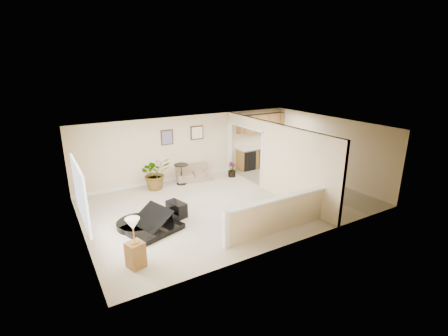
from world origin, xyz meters
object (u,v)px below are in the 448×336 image
piano (149,211)px  accent_table (181,171)px  palm_plant (156,173)px  piano_bench (177,209)px  loveseat (193,172)px  small_plant (232,171)px  lamp_stand (135,247)px

piano → accent_table: (2.18, 2.83, -0.04)m
accent_table → palm_plant: 1.00m
piano_bench → palm_plant: (0.22, 2.49, 0.37)m
accent_table → piano_bench: bearing=-116.3°
loveseat → accent_table: bearing=-145.8°
piano → loveseat: size_ratio=1.30×
loveseat → palm_plant: bearing=-160.6°
accent_table → small_plant: accent_table is taller
loveseat → accent_table: accent_table is taller
palm_plant → piano_bench: bearing=-95.1°
loveseat → palm_plant: size_ratio=1.21×
piano → lamp_stand: piano is taller
loveseat → piano_bench: bearing=-112.5°
piano_bench → accent_table: size_ratio=0.85×
piano → palm_plant: bearing=49.9°
piano_bench → palm_plant: size_ratio=0.56×
accent_table → piano: bearing=-127.5°
lamp_stand → accent_table: bearing=55.7°
small_plant → piano_bench: bearing=-146.3°
piano_bench → accent_table: (1.22, 2.47, 0.28)m
piano → loveseat: 4.15m
palm_plant → lamp_stand: lamp_stand is taller
piano → accent_table: 3.57m
piano_bench → accent_table: bearing=63.7°
palm_plant → small_plant: 3.14m
loveseat → lamp_stand: bearing=-116.5°
piano_bench → lamp_stand: size_ratio=0.55×
accent_table → palm_plant: palm_plant is taller
loveseat → lamp_stand: 5.90m
piano → loveseat: (2.76, 3.08, -0.26)m
loveseat → lamp_stand: size_ratio=1.20×
piano → palm_plant: 3.09m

